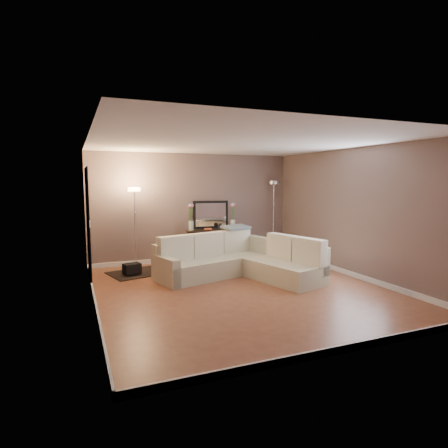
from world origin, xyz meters
name	(u,v)px	position (x,y,z in m)	size (l,w,h in m)	color
floor	(241,289)	(0.00, 0.00, -0.01)	(5.00, 5.50, 0.01)	brown
ceiling	(241,142)	(0.00, 0.00, 2.60)	(5.00, 5.50, 0.01)	white
wall_back	(194,208)	(0.00, 2.76, 1.30)	(5.00, 0.02, 2.60)	#76615B
wall_front	(348,240)	(0.00, -2.76, 1.30)	(5.00, 0.02, 2.60)	#76615B
wall_left	(90,223)	(-2.51, 0.00, 1.30)	(0.02, 5.50, 2.60)	#76615B
wall_right	(354,213)	(2.51, 0.00, 1.30)	(0.02, 5.50, 2.60)	#76615B
baseboard_back	(195,258)	(0.00, 2.73, 0.05)	(5.00, 0.03, 0.10)	white
baseboard_front	(342,349)	(0.00, -2.73, 0.05)	(5.00, 0.03, 0.10)	white
baseboard_left	(95,303)	(-2.48, 0.00, 0.05)	(0.03, 5.50, 0.10)	white
baseboard_right	(351,274)	(2.48, 0.00, 0.05)	(0.03, 5.50, 0.10)	white
doorway	(88,225)	(-2.48, 1.70, 1.10)	(0.02, 1.20, 2.20)	black
switch_plate	(90,224)	(-2.48, 0.85, 1.20)	(0.02, 0.08, 0.12)	white
sectional_sofa	(238,261)	(0.34, 0.86, 0.32)	(3.00, 2.50, 0.87)	beige
throw_blanket	(236,227)	(0.60, 1.56, 0.92)	(0.62, 0.36, 0.05)	slate
console_table	(209,244)	(0.29, 2.47, 0.43)	(1.26, 0.47, 0.76)	black
leaning_mirror	(211,215)	(0.39, 2.61, 1.12)	(0.87, 0.14, 0.68)	black
table_decor	(213,228)	(0.36, 2.42, 0.81)	(0.52, 0.14, 0.12)	#F2562A
flower_vase_left	(191,219)	(-0.15, 2.51, 1.05)	(0.15, 0.13, 0.65)	silver
flower_vase_right	(233,218)	(0.88, 2.39, 1.05)	(0.15, 0.13, 0.65)	silver
floor_lamp_lit	(135,212)	(-1.50, 2.26, 1.27)	(0.31, 0.31, 1.80)	silver
floor_lamp_unlit	(274,203)	(2.08, 2.51, 1.37)	(0.29, 0.29, 1.95)	silver
charcoal_rug	(139,273)	(-1.50, 1.91, 0.01)	(1.17, 0.88, 0.02)	black
black_bag	(132,269)	(-1.66, 1.76, 0.14)	(0.33, 0.23, 0.22)	black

